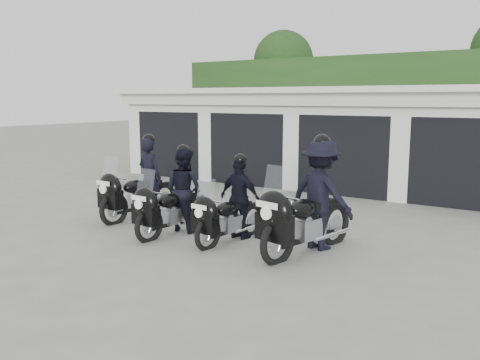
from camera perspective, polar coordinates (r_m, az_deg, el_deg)
The scene contains 7 objects.
ground at distance 9.53m, azimuth -1.33°, elevation -7.00°, with size 80.00×80.00×0.00m, color gray.
garage_block at distance 16.48m, azimuth 14.84°, elevation 4.59°, with size 16.40×6.80×2.96m.
background_vegetation at distance 21.01m, azimuth 20.27°, elevation 8.93°, with size 20.00×3.90×5.80m.
police_bike_a at distance 11.51m, azimuth -11.20°, elevation -0.46°, with size 0.76×2.21×1.93m.
police_bike_b at distance 10.14m, azimuth -7.00°, elevation -1.67°, with size 0.85×2.07×1.80m.
police_bike_c at distance 9.52m, azimuth -0.60°, elevation -2.61°, with size 0.96×1.93×1.68m.
police_bike_d at distance 8.91m, azimuth 8.32°, elevation -2.30°, with size 1.37×2.39×2.11m.
Camera 1 is at (5.21, -7.53, 2.66)m, focal length 38.00 mm.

